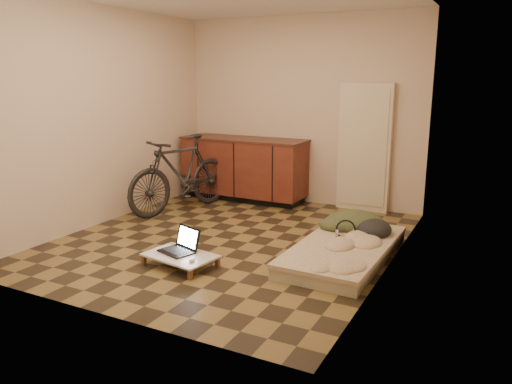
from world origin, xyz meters
The scene contains 10 objects.
room_shell centered at (0.00, 0.00, 1.30)m, with size 3.50×4.00×2.60m.
cabinets centered at (-0.75, 1.70, 0.47)m, with size 1.84×0.62×0.91m.
appliance_panel centered at (0.95, 1.94, 0.85)m, with size 0.70×0.10×1.70m, color beige.
bicycle centered at (-1.20, 0.77, 0.56)m, with size 0.51×1.73×1.12m, color black.
futon centered at (1.30, 0.03, 0.08)m, with size 0.88×1.77×0.15m.
clothing_pile centered at (1.29, 0.59, 0.29)m, with size 0.69×0.57×0.27m, color #394226, non-canonical shape.
headphones centered at (1.24, 0.28, 0.23)m, with size 0.23×0.21×0.15m, color black, non-canonical shape.
lap_desk centered at (-0.04, -0.90, 0.10)m, with size 0.74×0.54×0.11m.
laptop centered at (-0.09, -0.82, 0.16)m, with size 0.40×0.38×0.23m.
mouse centered at (0.17, -0.99, 0.13)m, with size 0.05×0.09×0.03m, color white.
Camera 1 is at (2.68, -4.59, 1.80)m, focal length 35.00 mm.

